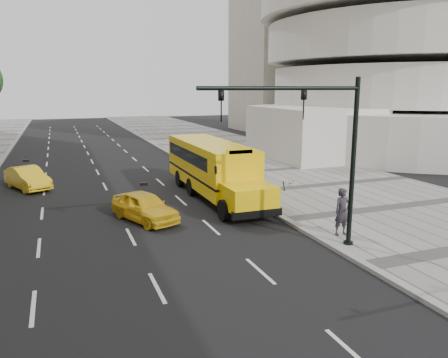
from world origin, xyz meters
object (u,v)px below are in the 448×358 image
object	(u,v)px
traffic_signal	(321,143)
taxi_far	(28,178)
taxi_near	(145,207)
pedestrian	(342,212)
school_bus	(212,164)

from	to	relation	value
traffic_signal	taxi_far	bearing A→B (deg)	124.86
taxi_near	pedestrian	distance (m)	8.77
school_bus	traffic_signal	world-z (taller)	traffic_signal
school_bus	pedestrian	size ratio (longest dim) A/B	5.97
pedestrian	taxi_near	bearing A→B (deg)	142.42
taxi_far	taxi_near	bearing A→B (deg)	-82.76
school_bus	traffic_signal	xyz separation A→B (m)	(0.69, -9.81, 2.33)
traffic_signal	taxi_near	bearing A→B (deg)	129.78
school_bus	taxi_near	xyz separation A→B (m)	(-4.52, -3.56, -1.10)
taxi_far	traffic_signal	world-z (taller)	traffic_signal
pedestrian	traffic_signal	distance (m)	3.62
pedestrian	traffic_signal	world-z (taller)	traffic_signal
taxi_near	pedestrian	xyz separation A→B (m)	(7.01, -5.26, 0.45)
pedestrian	traffic_signal	bearing A→B (deg)	-151.65
school_bus	taxi_far	xyz separation A→B (m)	(-9.90, 5.39, -1.09)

